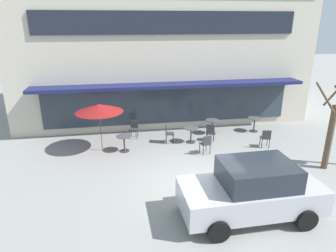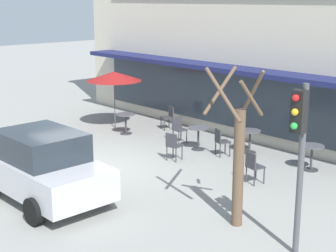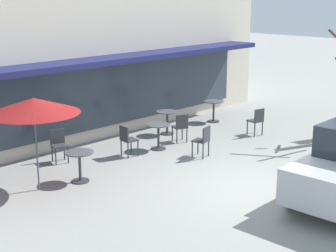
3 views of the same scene
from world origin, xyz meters
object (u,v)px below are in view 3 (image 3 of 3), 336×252
cafe_chair_2 (181,126)px  cafe_chair_4 (59,143)px  patio_umbrella_green_folded (34,106)px  cafe_chair_1 (127,138)px  cafe_chair_3 (203,139)px  cafe_table_streetside (80,162)px  cafe_table_by_tree (214,108)px  cafe_chair_0 (257,120)px  cafe_table_near_wall (158,132)px  cafe_table_mid_patio (167,119)px

cafe_chair_2 → cafe_chair_4: (-3.68, 1.14, 0.00)m
patio_umbrella_green_folded → cafe_chair_1: (3.14, 0.40, -1.50)m
cafe_chair_1 → cafe_chair_3: same height
cafe_table_streetside → cafe_chair_1: bearing=17.1°
cafe_table_streetside → cafe_chair_1: 2.24m
cafe_table_by_tree → cafe_chair_0: (-0.45, -2.14, 0.01)m
cafe_table_near_wall → cafe_chair_2: size_ratio=0.85×
cafe_table_streetside → patio_umbrella_green_folded: size_ratio=0.35×
cafe_table_by_tree → cafe_chair_2: bearing=-161.8°
cafe_table_near_wall → cafe_chair_0: 3.49m
cafe_table_near_wall → cafe_chair_3: 1.47m
cafe_table_near_wall → cafe_chair_2: (0.98, 0.01, 0.01)m
patio_umbrella_green_folded → cafe_table_mid_patio: bearing=12.3°
patio_umbrella_green_folded → cafe_chair_3: 4.94m
cafe_table_by_tree → cafe_chair_1: 4.87m
cafe_table_near_wall → cafe_chair_4: size_ratio=0.85×
cafe_table_streetside → cafe_table_mid_patio: 4.86m
cafe_table_near_wall → cafe_chair_2: bearing=0.6°
cafe_chair_0 → cafe_chair_1: same height
cafe_table_near_wall → cafe_table_mid_patio: same height
cafe_table_near_wall → cafe_table_by_tree: same height
cafe_table_by_tree → cafe_chair_4: cafe_chair_4 is taller
cafe_chair_1 → cafe_chair_4: size_ratio=1.00×
cafe_table_mid_patio → cafe_chair_2: 1.04m
cafe_chair_0 → cafe_chair_3: same height
cafe_table_near_wall → cafe_table_streetside: (-3.24, -0.51, 0.00)m
cafe_chair_1 → cafe_chair_2: (2.08, -0.14, 0.00)m
cafe_table_by_tree → cafe_chair_0: size_ratio=0.85×
cafe_chair_0 → cafe_table_streetside: bearing=173.7°
cafe_chair_1 → cafe_chair_0: bearing=-17.5°
patio_umbrella_green_folded → cafe_table_near_wall: bearing=3.4°
patio_umbrella_green_folded → cafe_chair_0: (7.51, -0.97, -1.50)m
cafe_chair_0 → cafe_chair_4: bearing=158.3°
cafe_table_mid_patio → cafe_chair_0: bearing=-49.5°
cafe_table_near_wall → cafe_chair_0: size_ratio=0.85×
cafe_table_by_tree → cafe_chair_1: bearing=-171.0°
cafe_table_near_wall → cafe_chair_0: cafe_chair_0 is taller
cafe_table_mid_patio → cafe_chair_2: bearing=-112.8°
cafe_table_streetside → cafe_chair_2: 4.26m
cafe_table_streetside → cafe_table_mid_patio: same height
cafe_table_mid_patio → cafe_chair_0: size_ratio=0.85×
cafe_table_near_wall → cafe_chair_3: cafe_chair_3 is taller
cafe_table_streetside → cafe_table_by_tree: size_ratio=1.00×
cafe_chair_1 → cafe_chair_4: (-1.60, 1.00, 0.00)m
cafe_chair_1 → cafe_chair_2: bearing=-3.8°
cafe_chair_1 → cafe_chair_2: 2.09m
patio_umbrella_green_folded → cafe_chair_0: 7.72m
cafe_table_streetside → cafe_chair_2: (4.22, 0.52, 0.01)m
cafe_chair_0 → cafe_chair_2: size_ratio=1.00×
cafe_table_mid_patio → cafe_chair_0: (1.88, -2.20, 0.01)m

